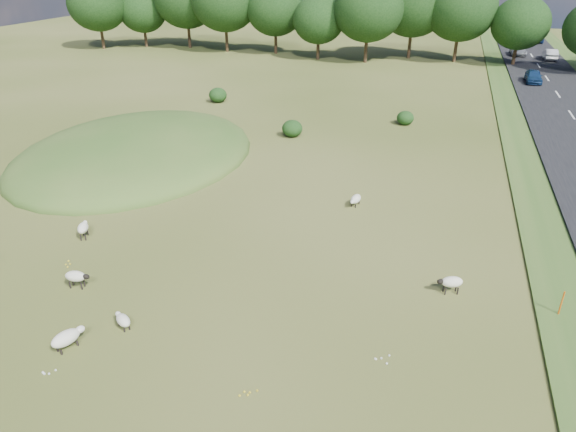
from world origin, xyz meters
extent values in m
plane|color=#3A4816|center=(0.00, 20.00, 0.00)|extent=(160.00, 160.00, 0.00)
ellipsoid|color=#33561E|center=(-12.00, 12.00, 0.00)|extent=(16.00, 20.00, 4.00)
cube|color=black|center=(20.00, 30.00, 0.12)|extent=(8.00, 150.00, 0.25)
cylinder|color=black|center=(-42.96, 52.57, 1.89)|extent=(0.44, 0.44, 3.77)
ellipsoid|color=black|center=(-42.96, 52.57, 6.50)|extent=(8.81, 8.81, 7.93)
cylinder|color=black|center=(-37.62, 56.23, 1.56)|extent=(0.44, 0.44, 3.12)
ellipsoid|color=black|center=(-37.62, 56.23, 5.38)|extent=(7.28, 7.28, 6.55)
cylinder|color=black|center=(-30.54, 57.35, 2.11)|extent=(0.44, 0.44, 4.21)
cylinder|color=black|center=(-23.43, 55.54, 2.09)|extent=(0.44, 0.44, 4.18)
ellipsoid|color=black|center=(-23.43, 55.54, 7.20)|extent=(9.75, 9.75, 8.78)
cylinder|color=black|center=(-15.94, 56.24, 1.80)|extent=(0.44, 0.44, 3.61)
ellipsoid|color=black|center=(-15.94, 56.24, 6.21)|extent=(8.41, 8.41, 7.57)
cylinder|color=black|center=(-8.82, 53.43, 1.51)|extent=(0.44, 0.44, 3.02)
ellipsoid|color=black|center=(-8.82, 53.43, 5.20)|extent=(7.04, 7.04, 6.34)
cylinder|color=black|center=(-2.08, 52.98, 1.95)|extent=(0.44, 0.44, 3.90)
ellipsoid|color=black|center=(-2.08, 52.98, 6.71)|extent=(9.09, 9.09, 8.18)
cylinder|color=black|center=(3.25, 57.90, 2.11)|extent=(0.44, 0.44, 4.22)
ellipsoid|color=black|center=(3.25, 57.90, 7.27)|extent=(9.85, 9.85, 8.86)
cylinder|color=black|center=(9.45, 56.94, 1.97)|extent=(0.44, 0.44, 3.94)
ellipsoid|color=black|center=(9.45, 56.94, 6.79)|extent=(9.20, 9.20, 8.28)
cylinder|color=black|center=(16.87, 56.01, 1.54)|extent=(0.44, 0.44, 3.09)
ellipsoid|color=black|center=(16.87, 56.01, 5.32)|extent=(7.20, 7.20, 6.48)
ellipsoid|color=black|center=(-2.39, 19.45, 0.67)|extent=(1.64, 1.64, 1.34)
ellipsoid|color=black|center=(5.92, 25.40, 0.59)|extent=(1.45, 1.45, 1.19)
ellipsoid|color=black|center=(-12.49, 27.65, 0.71)|extent=(1.74, 1.74, 1.42)
cylinder|color=#D8590C|center=(14.44, 0.55, 0.60)|extent=(0.06, 0.06, 1.20)
ellipsoid|color=beige|center=(10.25, 0.93, 0.58)|extent=(1.05, 0.79, 0.48)
ellipsoid|color=black|center=(9.78, 0.75, 0.61)|extent=(0.36, 0.32, 0.24)
cylinder|color=black|center=(10.04, 0.73, 0.17)|extent=(0.07, 0.07, 0.34)
cylinder|color=black|center=(9.96, 0.94, 0.17)|extent=(0.07, 0.07, 0.34)
cylinder|color=black|center=(10.55, 0.92, 0.17)|extent=(0.07, 0.07, 0.34)
cylinder|color=black|center=(10.47, 1.13, 0.17)|extent=(0.07, 0.07, 0.34)
ellipsoid|color=beige|center=(-1.86, -5.21, 0.37)|extent=(0.93, 0.82, 0.42)
ellipsoid|color=silver|center=(-2.24, -4.97, 0.40)|extent=(0.34, 0.31, 0.21)
cylinder|color=black|center=(-2.12, -5.17, 0.08)|extent=(0.06, 0.06, 0.16)
cylinder|color=black|center=(-2.01, -4.99, 0.08)|extent=(0.06, 0.06, 0.16)
cylinder|color=black|center=(-1.71, -5.43, 0.08)|extent=(0.06, 0.06, 0.16)
cylinder|color=black|center=(-1.60, -5.25, 0.08)|extent=(0.06, 0.06, 0.16)
ellipsoid|color=beige|center=(4.77, 8.33, 0.42)|extent=(0.69, 1.03, 0.48)
ellipsoid|color=silver|center=(4.66, 7.83, 0.45)|extent=(0.29, 0.35, 0.24)
cylinder|color=black|center=(4.83, 8.04, 0.09)|extent=(0.07, 0.07, 0.18)
cylinder|color=black|center=(4.60, 8.09, 0.09)|extent=(0.07, 0.07, 0.18)
cylinder|color=black|center=(4.95, 8.57, 0.09)|extent=(0.07, 0.07, 0.18)
cylinder|color=black|center=(4.72, 8.62, 0.09)|extent=(0.07, 0.07, 0.18)
ellipsoid|color=beige|center=(-3.19, -6.86, 0.48)|extent=(0.96, 1.23, 0.56)
ellipsoid|color=silver|center=(-2.96, -6.31, 0.52)|extent=(0.38, 0.43, 0.28)
cylinder|color=black|center=(-3.19, -6.51, 0.10)|extent=(0.08, 0.08, 0.20)
cylinder|color=black|center=(-2.94, -6.62, 0.10)|extent=(0.08, 0.08, 0.20)
cylinder|color=black|center=(-3.44, -7.09, 0.10)|extent=(0.08, 0.08, 0.20)
cylinder|color=black|center=(-3.19, -7.20, 0.10)|extent=(0.08, 0.08, 0.20)
ellipsoid|color=beige|center=(-5.37, -3.42, 0.58)|extent=(0.99, 0.61, 0.48)
ellipsoid|color=black|center=(-4.87, -3.36, 0.61)|extent=(0.33, 0.26, 0.24)
cylinder|color=black|center=(-5.11, -3.27, 0.17)|extent=(0.07, 0.07, 0.34)
cylinder|color=black|center=(-5.08, -3.50, 0.17)|extent=(0.07, 0.07, 0.34)
cylinder|color=black|center=(-5.65, -3.34, 0.17)|extent=(0.07, 0.07, 0.34)
cylinder|color=black|center=(-5.62, -3.57, 0.17)|extent=(0.07, 0.07, 0.34)
ellipsoid|color=beige|center=(-7.86, 0.43, 0.58)|extent=(0.84, 1.06, 0.48)
ellipsoid|color=silver|center=(-8.07, 0.89, 0.61)|extent=(0.33, 0.37, 0.24)
cylinder|color=black|center=(-8.08, 0.63, 0.17)|extent=(0.07, 0.07, 0.34)
cylinder|color=black|center=(-7.86, 0.73, 0.17)|extent=(0.07, 0.07, 0.34)
cylinder|color=black|center=(-7.85, 0.13, 0.17)|extent=(0.07, 0.07, 0.34)
cylinder|color=black|center=(-7.64, 0.23, 0.17)|extent=(0.07, 0.07, 0.34)
imported|color=silver|center=(21.90, 61.15, 0.97)|extent=(1.52, 4.35, 1.43)
imported|color=navy|center=(21.90, 77.67, 1.00)|extent=(2.11, 5.19, 1.51)
imported|color=navy|center=(18.10, 45.09, 0.94)|extent=(1.64, 4.08, 1.39)
imported|color=#A8AAB0|center=(18.10, 63.68, 0.87)|extent=(2.04, 4.43, 1.23)
camera|label=1|loc=(8.91, -18.50, 12.98)|focal=32.00mm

